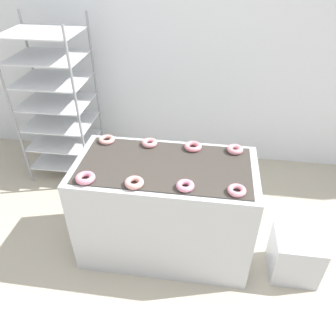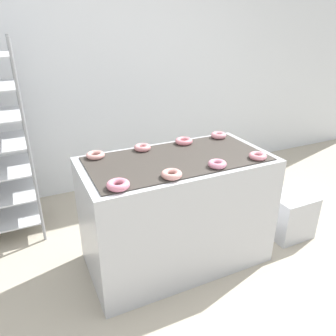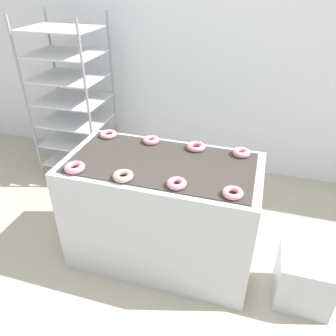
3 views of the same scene
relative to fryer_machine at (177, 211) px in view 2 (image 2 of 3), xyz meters
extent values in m
plane|color=#B2A893|center=(0.00, -0.60, -0.43)|extent=(14.00, 14.00, 0.00)
cube|color=silver|center=(0.00, 1.52, 0.97)|extent=(8.00, 0.05, 2.80)
cube|color=#B7BABF|center=(0.00, 0.00, 0.00)|extent=(1.35, 0.70, 0.86)
cube|color=#38332D|center=(0.00, 0.00, 0.43)|extent=(1.24, 0.62, 0.01)
cube|color=#262628|center=(0.37, -0.31, 0.17)|extent=(0.12, 0.07, 0.10)
cylinder|color=gray|center=(-0.92, 0.70, 0.39)|extent=(0.02, 0.02, 1.65)
cylinder|color=gray|center=(-0.92, 1.24, 0.39)|extent=(0.02, 0.02, 1.65)
cube|color=#B7BABF|center=(1.04, -0.12, -0.24)|extent=(0.36, 0.34, 0.39)
torus|color=pink|center=(-0.51, -0.26, 0.45)|extent=(0.13, 0.13, 0.04)
torus|color=#D5928C|center=(-0.17, -0.26, 0.45)|extent=(0.13, 0.13, 0.04)
torus|color=pink|center=(0.17, -0.24, 0.45)|extent=(0.12, 0.12, 0.04)
torus|color=pink|center=(0.50, -0.24, 0.45)|extent=(0.12, 0.12, 0.04)
torus|color=#DA968F|center=(-0.51, 0.25, 0.45)|extent=(0.13, 0.13, 0.04)
torus|color=pink|center=(-0.16, 0.25, 0.45)|extent=(0.12, 0.12, 0.04)
torus|color=pink|center=(0.18, 0.25, 0.45)|extent=(0.14, 0.14, 0.04)
torus|color=pink|center=(0.50, 0.25, 0.45)|extent=(0.12, 0.12, 0.04)
camera|label=1|loc=(0.30, -1.91, 1.81)|focal=35.00mm
camera|label=2|loc=(-0.96, -1.88, 1.30)|focal=35.00mm
camera|label=3|loc=(0.58, -1.80, 1.56)|focal=35.00mm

